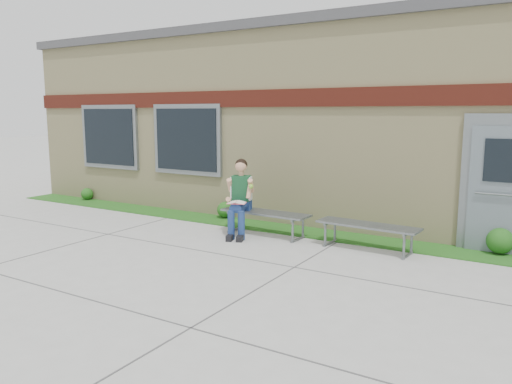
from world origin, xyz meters
The scene contains 9 objects.
ground centered at (0.00, 0.00, 0.00)m, with size 80.00×80.00×0.00m, color #9E9E99.
grass_strip centered at (0.00, 2.60, 0.01)m, with size 16.00×0.80×0.02m, color #155215.
school_building centered at (0.00, 5.99, 2.10)m, with size 16.20×6.22×4.20m.
bench_left centered at (-0.38, 2.00, 0.35)m, with size 1.78×0.55×0.46m.
bench_right centered at (1.62, 2.00, 0.35)m, with size 1.76×0.59×0.45m.
girl centered at (-0.81, 1.79, 0.74)m, with size 0.66×0.93×1.45m.
shrub_west centered at (-6.33, 2.85, 0.17)m, with size 0.31×0.31×0.31m, color #155215.
shrub_mid centered at (-1.89, 2.85, 0.20)m, with size 0.35×0.35×0.35m, color #155215.
shrub_east centered at (3.58, 2.85, 0.23)m, with size 0.43×0.43×0.43m, color #155215.
Camera 1 is at (4.25, -6.01, 2.32)m, focal length 35.00 mm.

